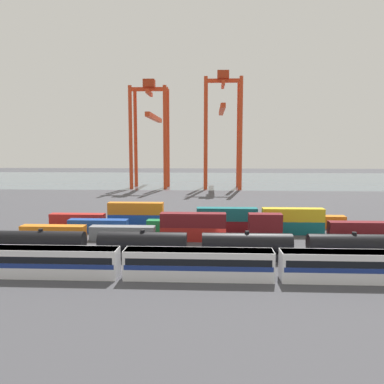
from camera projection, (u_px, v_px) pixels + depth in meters
name	position (u px, v px, depth m)	size (l,w,h in m)	color
ground_plane	(219.00, 208.00, 109.07)	(420.00, 420.00, 0.00)	#424247
harbour_water	(215.00, 179.00, 208.99)	(400.00, 110.00, 0.01)	slate
passenger_train	(198.00, 263.00, 50.42)	(60.46, 3.14, 3.90)	silver
freight_tank_row	(247.00, 246.00, 59.07)	(78.36, 3.04, 4.50)	#232326
shipping_container_0	(53.00, 232.00, 72.50)	(12.10, 2.44, 2.60)	orange
shipping_container_1	(123.00, 233.00, 71.87)	(12.10, 2.44, 2.60)	slate
shipping_container_2	(193.00, 234.00, 71.24)	(12.10, 2.44, 2.60)	#AD211C
shipping_container_3	(193.00, 220.00, 70.94)	(12.10, 2.44, 2.60)	maroon
shipping_container_4	(265.00, 235.00, 70.60)	(6.04, 2.44, 2.60)	maroon
shipping_container_5	(265.00, 221.00, 70.30)	(6.04, 2.44, 2.60)	maroon
shipping_container_6	(98.00, 226.00, 78.62)	(12.10, 2.44, 2.60)	#1C4299
shipping_container_7	(162.00, 226.00, 78.00)	(6.04, 2.44, 2.60)	#197538
shipping_container_8	(227.00, 227.00, 77.37)	(12.10, 2.44, 2.60)	maroon
shipping_container_9	(227.00, 214.00, 77.07)	(12.10, 2.44, 2.60)	#146066
shipping_container_10	(293.00, 228.00, 76.74)	(12.10, 2.44, 2.60)	#146066
shipping_container_11	(293.00, 215.00, 76.44)	(12.10, 2.44, 2.60)	gold
shipping_container_12	(359.00, 228.00, 76.11)	(12.10, 2.44, 2.60)	maroon
shipping_container_13	(78.00, 219.00, 85.38)	(12.10, 2.44, 2.60)	#AD211C
shipping_container_14	(136.00, 220.00, 84.76)	(12.10, 2.44, 2.60)	#1C4299
shipping_container_15	(136.00, 208.00, 84.46)	(12.10, 2.44, 2.60)	orange
shipping_container_16	(195.00, 221.00, 84.13)	(12.10, 2.44, 2.60)	gold
shipping_container_17	(255.00, 221.00, 83.50)	(12.10, 2.44, 2.60)	#146066
shipping_container_18	(316.00, 222.00, 82.88)	(12.10, 2.44, 2.60)	orange
gantry_crane_west	(151.00, 124.00, 166.33)	(15.88, 40.11, 45.58)	red
gantry_crane_central	(223.00, 119.00, 164.25)	(15.80, 39.48, 48.82)	red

